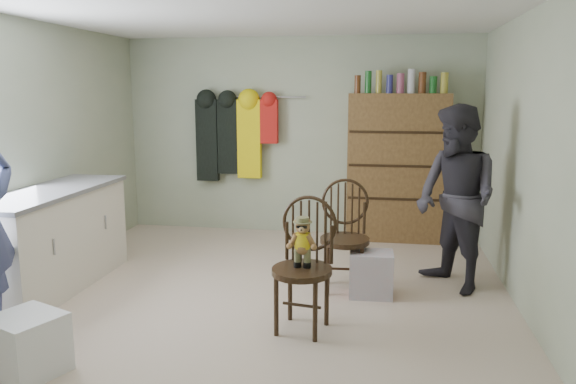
% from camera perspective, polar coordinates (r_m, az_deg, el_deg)
% --- Properties ---
extents(ground_plane, '(5.00, 5.00, 0.00)m').
position_cam_1_polar(ground_plane, '(5.09, -3.21, -10.90)').
color(ground_plane, beige).
rests_on(ground_plane, ground).
extents(room_walls, '(5.00, 5.00, 5.00)m').
position_cam_1_polar(room_walls, '(5.27, -2.10, 7.46)').
color(room_walls, '#AFB799').
rests_on(room_walls, ground).
extents(counter, '(0.64, 1.86, 0.94)m').
position_cam_1_polar(counter, '(5.69, -22.87, -4.44)').
color(counter, silver).
rests_on(counter, ground).
extents(plastic_tub, '(0.54, 0.53, 0.40)m').
position_cam_1_polar(plastic_tub, '(4.18, -24.98, -13.87)').
color(plastic_tub, white).
rests_on(plastic_tub, ground).
extents(chair_front, '(0.53, 0.53, 1.04)m').
position_cam_1_polar(chair_front, '(4.34, 1.65, -6.43)').
color(chair_front, black).
rests_on(chair_front, ground).
extents(chair_far, '(0.49, 0.49, 1.03)m').
position_cam_1_polar(chair_far, '(5.25, 5.79, -3.97)').
color(chair_far, black).
rests_on(chair_far, ground).
extents(striped_bag, '(0.40, 0.31, 0.41)m').
position_cam_1_polar(striped_bag, '(5.17, 8.43, -8.24)').
color(striped_bag, '#E57372').
rests_on(striped_bag, ground).
extents(person_right, '(1.00, 1.06, 1.72)m').
position_cam_1_polar(person_right, '(5.35, 16.71, -0.66)').
color(person_right, '#2D2B33').
rests_on(person_right, ground).
extents(dresser, '(1.20, 0.39, 2.08)m').
position_cam_1_polar(dresser, '(6.98, 11.04, 2.55)').
color(dresser, brown).
rests_on(dresser, ground).
extents(coat_rack, '(1.42, 0.12, 1.09)m').
position_cam_1_polar(coat_rack, '(7.28, -5.54, 5.64)').
color(coat_rack, '#99999E').
rests_on(coat_rack, ground).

